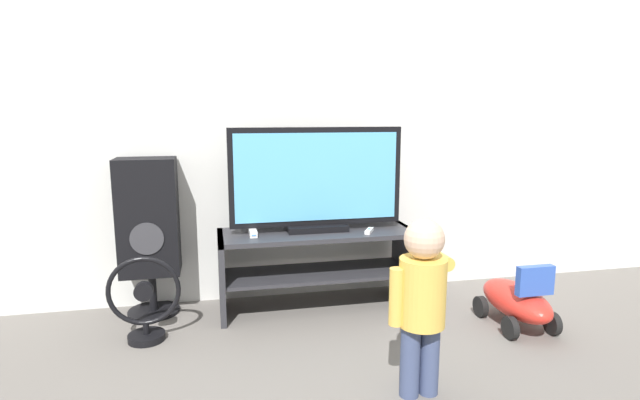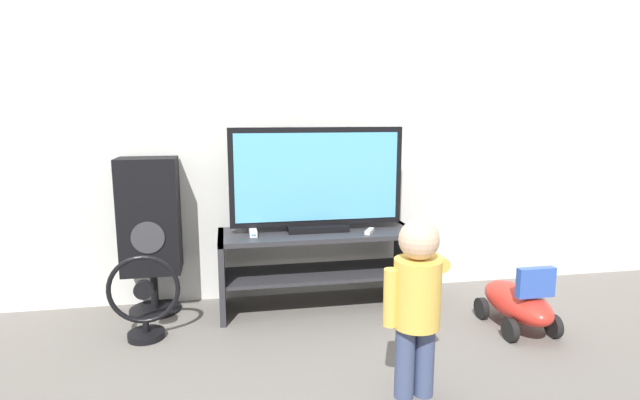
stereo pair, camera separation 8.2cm
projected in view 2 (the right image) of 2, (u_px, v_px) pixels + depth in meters
name	position (u px, v px, depth m)	size (l,w,h in m)	color
ground_plane	(324.00, 320.00, 3.17)	(16.00, 16.00, 0.00)	slate
wall_back	(309.00, 112.00, 3.45)	(10.00, 0.06, 2.60)	silver
tv_stand	(317.00, 257.00, 3.32)	(1.29, 0.45, 0.53)	#2D2D33
television	(317.00, 180.00, 3.25)	(1.14, 0.20, 0.68)	black
game_console	(253.00, 231.00, 3.20)	(0.05, 0.18, 0.04)	white
remote_primary	(369.00, 231.00, 3.24)	(0.09, 0.13, 0.03)	white
child	(417.00, 294.00, 2.25)	(0.32, 0.48, 0.84)	#3F4C72
speaker_tower	(150.00, 219.00, 3.20)	(0.37, 0.33, 1.02)	black
floor_fan	(144.00, 301.00, 2.87)	(0.41, 0.21, 0.50)	black
ride_on_toy	(518.00, 302.00, 3.02)	(0.32, 0.60, 0.43)	red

